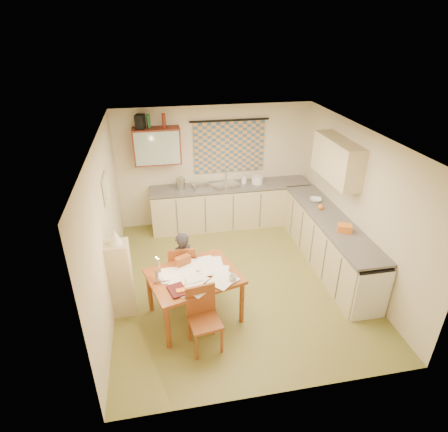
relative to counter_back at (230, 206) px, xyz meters
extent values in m
cube|color=olive|center=(-0.28, -1.95, -0.46)|extent=(4.00, 4.50, 0.02)
cube|color=white|center=(-0.28, -1.95, 2.06)|extent=(4.00, 4.50, 0.02)
cube|color=beige|center=(-0.28, 0.31, 0.80)|extent=(4.00, 0.02, 2.50)
cube|color=beige|center=(-0.28, -4.21, 0.80)|extent=(4.00, 0.02, 2.50)
cube|color=beige|center=(-2.29, -1.95, 0.80)|extent=(0.02, 4.50, 2.50)
cube|color=beige|center=(1.73, -1.95, 0.80)|extent=(0.02, 4.50, 2.50)
cube|color=#3A5E82|center=(0.02, 0.27, 1.20)|extent=(1.45, 0.03, 1.05)
cylinder|color=black|center=(0.02, 0.25, 1.75)|extent=(1.60, 0.04, 0.04)
cube|color=maroon|center=(-1.43, 0.13, 1.35)|extent=(0.90, 0.34, 0.70)
cube|color=#99B2A5|center=(-1.43, -0.04, 1.35)|extent=(0.84, 0.02, 0.64)
cube|color=#C8B586|center=(1.55, -1.40, 1.40)|extent=(0.34, 1.30, 0.70)
cube|color=beige|center=(-2.25, -1.55, 1.25)|extent=(0.04, 0.50, 0.40)
cube|color=white|center=(-2.22, -1.55, 1.25)|extent=(0.01, 0.42, 0.32)
cube|color=#C8B586|center=(0.00, 0.00, -0.02)|extent=(3.30, 0.60, 0.86)
cube|color=#54514F|center=(0.00, 0.00, 0.45)|extent=(3.30, 0.62, 0.04)
cube|color=#C8B586|center=(1.42, -1.75, -0.02)|extent=(0.60, 2.95, 0.86)
cube|color=#54514F|center=(1.42, -1.75, 0.45)|extent=(0.62, 2.95, 0.04)
cube|color=white|center=(1.42, -2.99, -0.04)|extent=(0.55, 0.55, 0.83)
cube|color=black|center=(1.42, -2.99, 0.40)|extent=(0.53, 0.53, 0.03)
cube|color=silver|center=(-0.08, 0.00, 0.43)|extent=(0.67, 0.61, 0.10)
cylinder|color=silver|center=(-0.06, 0.18, 0.61)|extent=(0.04, 0.04, 0.28)
cube|color=silver|center=(-0.61, 0.00, 0.50)|extent=(0.40, 0.36, 0.06)
cylinder|color=silver|center=(-1.03, 0.00, 0.59)|extent=(0.24, 0.24, 0.24)
cylinder|color=white|center=(0.57, 0.00, 0.55)|extent=(0.30, 0.30, 0.16)
imported|color=white|center=(0.29, 0.05, 0.57)|extent=(0.12, 0.12, 0.20)
imported|color=white|center=(1.42, -1.05, 0.50)|extent=(0.36, 0.36, 0.05)
cube|color=orange|center=(1.42, -2.21, 0.53)|extent=(0.27, 0.23, 0.12)
sphere|color=orange|center=(1.37, -1.40, 0.52)|extent=(0.10, 0.10, 0.10)
cube|color=black|center=(-1.70, 0.13, 1.83)|extent=(0.20, 0.23, 0.26)
cylinder|color=#195926|center=(-1.55, 0.13, 1.83)|extent=(0.07, 0.07, 0.26)
cylinder|color=maroon|center=(-1.26, 0.13, 1.83)|extent=(0.07, 0.07, 0.26)
cube|color=brown|center=(-1.08, -2.70, 0.27)|extent=(1.45, 1.24, 0.05)
cube|color=brown|center=(-1.21, -2.09, 0.00)|extent=(0.43, 0.43, 0.04)
cube|color=brown|center=(-1.21, -2.28, 0.25)|extent=(0.42, 0.05, 0.46)
cube|color=brown|center=(-1.02, -3.32, -0.02)|extent=(0.46, 0.46, 0.04)
cube|color=brown|center=(-1.05, -3.14, 0.22)|extent=(0.40, 0.10, 0.44)
imported|color=black|center=(-1.20, -2.18, 0.12)|extent=(0.64, 0.62, 1.14)
cube|color=#C8B586|center=(-2.12, -2.39, 0.15)|extent=(0.32, 0.30, 1.21)
cone|color=beige|center=(-2.12, -2.39, 0.87)|extent=(0.20, 0.20, 0.22)
cube|color=brown|center=(-1.21, -2.44, 0.38)|extent=(0.24, 0.19, 0.16)
imported|color=white|center=(-0.57, -2.93, 0.34)|extent=(0.19, 0.19, 0.09)
imported|color=maroon|center=(-1.44, -3.04, 0.31)|extent=(0.37, 0.41, 0.03)
imported|color=orange|center=(-1.41, -2.88, 0.31)|extent=(0.25, 0.31, 0.02)
cube|color=orange|center=(-1.29, -3.04, 0.32)|extent=(0.13, 0.09, 0.04)
cube|color=black|center=(-0.86, -2.93, 0.31)|extent=(0.13, 0.11, 0.02)
cylinder|color=silver|center=(-1.59, -2.78, 0.39)|extent=(0.08, 0.08, 0.18)
cylinder|color=white|center=(-1.55, -2.79, 0.59)|extent=(0.03, 0.03, 0.22)
sphere|color=#FFCC66|center=(-1.57, -2.78, 0.71)|extent=(0.02, 0.02, 0.02)
cube|color=white|center=(-1.18, -2.86, 0.30)|extent=(0.25, 0.33, 0.00)
cube|color=white|center=(-1.40, -2.72, 0.30)|extent=(0.33, 0.36, 0.00)
cube|color=white|center=(-0.78, -2.65, 0.30)|extent=(0.35, 0.36, 0.00)
cube|color=white|center=(-1.22, -3.01, 0.30)|extent=(0.24, 0.32, 0.00)
cube|color=white|center=(-1.46, -2.68, 0.31)|extent=(0.27, 0.33, 0.00)
cube|color=white|center=(-0.89, -2.56, 0.31)|extent=(0.27, 0.34, 0.00)
cube|color=white|center=(-0.73, -2.45, 0.31)|extent=(0.22, 0.30, 0.00)
cube|color=white|center=(-0.85, -2.42, 0.31)|extent=(0.24, 0.32, 0.00)
cube|color=white|center=(-0.62, -2.86, 0.31)|extent=(0.33, 0.36, 0.00)
cube|color=white|center=(-1.26, -2.83, 0.31)|extent=(0.25, 0.32, 0.00)
cube|color=white|center=(-0.69, -2.70, 0.31)|extent=(0.29, 0.35, 0.00)
cube|color=white|center=(-1.05, -2.80, 0.32)|extent=(0.35, 0.36, 0.00)
cube|color=white|center=(-0.87, -2.63, 0.32)|extent=(0.23, 0.31, 0.00)
cube|color=white|center=(-1.10, -3.06, 0.32)|extent=(0.35, 0.36, 0.00)
cube|color=white|center=(-1.32, -2.80, 0.32)|extent=(0.26, 0.33, 0.00)
cube|color=white|center=(-0.76, -2.98, 0.32)|extent=(0.36, 0.36, 0.00)
cube|color=white|center=(-1.42, -2.64, 0.32)|extent=(0.21, 0.30, 0.00)
cube|color=white|center=(-1.23, -2.56, 0.33)|extent=(0.25, 0.33, 0.00)
cube|color=white|center=(-1.06, -2.48, 0.33)|extent=(0.27, 0.34, 0.00)
cube|color=white|center=(-1.12, -2.76, 0.33)|extent=(0.29, 0.35, 0.00)
camera|label=1|loc=(-1.46, -7.00, 3.49)|focal=30.00mm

